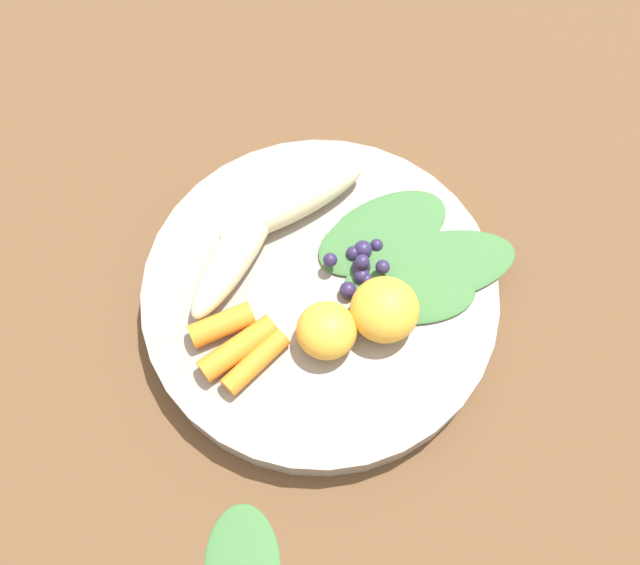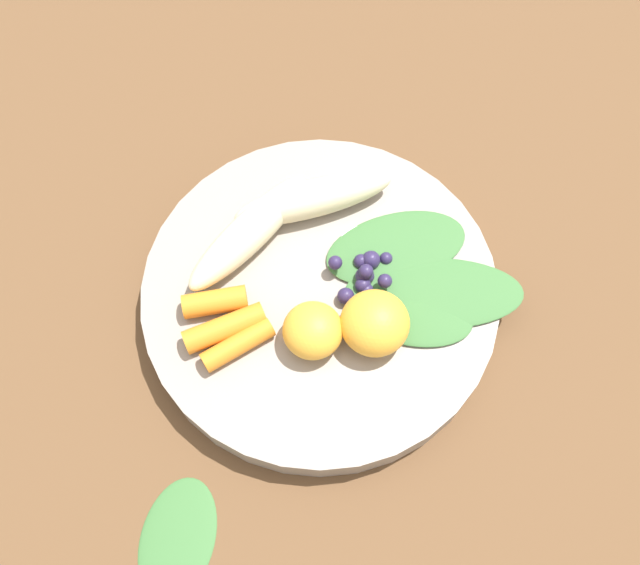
{
  "view_description": "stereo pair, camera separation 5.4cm",
  "coord_description": "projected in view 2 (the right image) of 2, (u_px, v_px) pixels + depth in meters",
  "views": [
    {
      "loc": [
        -0.1,
        -0.2,
        0.53
      ],
      "look_at": [
        0.0,
        0.0,
        0.04
      ],
      "focal_mm": 40.52,
      "sensor_mm": 36.0,
      "label": 1
    },
    {
      "loc": [
        -0.04,
        -0.22,
        0.53
      ],
      "look_at": [
        0.0,
        0.0,
        0.04
      ],
      "focal_mm": 40.52,
      "sensor_mm": 36.0,
      "label": 2
    }
  ],
  "objects": [
    {
      "name": "carrot_front",
      "position": [
        215.0,
        305.0,
        0.54
      ],
      "size": [
        0.05,
        0.02,
        0.02
      ],
      "primitive_type": "cylinder",
      "rotation": [
        0.0,
        1.57,
        3.13
      ],
      "color": "orange",
      "rests_on": "bowl"
    },
    {
      "name": "orange_segment_far",
      "position": [
        313.0,
        330.0,
        0.52
      ],
      "size": [
        0.04,
        0.04,
        0.03
      ],
      "primitive_type": "ellipsoid",
      "color": "#F4A833",
      "rests_on": "bowl"
    },
    {
      "name": "banana_peeled_left",
      "position": [
        249.0,
        232.0,
        0.56
      ],
      "size": [
        0.12,
        0.1,
        0.03
      ],
      "primitive_type": "ellipsoid",
      "rotation": [
        0.0,
        0.0,
        3.8
      ],
      "color": "beige",
      "rests_on": "bowl"
    },
    {
      "name": "kale_leaf_left",
      "position": [
        412.0,
        315.0,
        0.54
      ],
      "size": [
        0.1,
        0.08,
        0.01
      ],
      "primitive_type": "ellipsoid",
      "rotation": [
        0.0,
        0.0,
        5.9
      ],
      "color": "#3D7038",
      "rests_on": "bowl"
    },
    {
      "name": "bowl",
      "position": [
        320.0,
        295.0,
        0.57
      ],
      "size": [
        0.27,
        0.27,
        0.03
      ],
      "primitive_type": "cylinder",
      "color": "gray",
      "rests_on": "ground_plane"
    },
    {
      "name": "banana_peeled_right",
      "position": [
        314.0,
        198.0,
        0.57
      ],
      "size": [
        0.13,
        0.04,
        0.03
      ],
      "primitive_type": "ellipsoid",
      "rotation": [
        0.0,
        0.0,
        3.24
      ],
      "color": "beige",
      "rests_on": "bowl"
    },
    {
      "name": "kale_leaf_stray",
      "position": [
        177.0,
        538.0,
        0.5
      ],
      "size": [
        0.08,
        0.1,
        0.01
      ],
      "primitive_type": "ellipsoid",
      "rotation": [
        0.0,
        0.0,
        4.33
      ],
      "color": "#3D7038",
      "rests_on": "ground_plane"
    },
    {
      "name": "kale_leaf_right",
      "position": [
        434.0,
        293.0,
        0.55
      ],
      "size": [
        0.15,
        0.08,
        0.01
      ],
      "primitive_type": "ellipsoid",
      "rotation": [
        0.0,
        0.0,
        6.08
      ],
      "color": "#3D7038",
      "rests_on": "bowl"
    },
    {
      "name": "kale_leaf_rear",
      "position": [
        396.0,
        247.0,
        0.56
      ],
      "size": [
        0.12,
        0.07,
        0.01
      ],
      "primitive_type": "ellipsoid",
      "rotation": [
        0.0,
        0.0,
        6.37
      ],
      "color": "#3D7038",
      "rests_on": "bowl"
    },
    {
      "name": "orange_segment_near",
      "position": [
        375.0,
        323.0,
        0.52
      ],
      "size": [
        0.05,
        0.05,
        0.04
      ],
      "primitive_type": "ellipsoid",
      "color": "#F4A833",
      "rests_on": "bowl"
    },
    {
      "name": "carrot_mid_left",
      "position": [
        225.0,
        328.0,
        0.53
      ],
      "size": [
        0.06,
        0.03,
        0.02
      ],
      "primitive_type": "cylinder",
      "rotation": [
        0.0,
        1.57,
        3.35
      ],
      "color": "orange",
      "rests_on": "bowl"
    },
    {
      "name": "blueberry_pile",
      "position": [
        364.0,
        274.0,
        0.55
      ],
      "size": [
        0.05,
        0.04,
        0.02
      ],
      "color": "#2D234C",
      "rests_on": "bowl"
    },
    {
      "name": "coconut_shred_patch",
      "position": [
        363.0,
        248.0,
        0.57
      ],
      "size": [
        0.04,
        0.04,
        0.0
      ],
      "primitive_type": "cylinder",
      "color": "white",
      "rests_on": "bowl"
    },
    {
      "name": "ground_plane",
      "position": [
        320.0,
        302.0,
        0.58
      ],
      "size": [
        2.4,
        2.4,
        0.0
      ],
      "primitive_type": "plane",
      "color": "brown"
    },
    {
      "name": "carrot_mid_right",
      "position": [
        238.0,
        345.0,
        0.53
      ],
      "size": [
        0.06,
        0.03,
        0.02
      ],
      "primitive_type": "cylinder",
      "rotation": [
        0.0,
        1.57,
        3.5
      ],
      "color": "orange",
      "rests_on": "bowl"
    }
  ]
}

